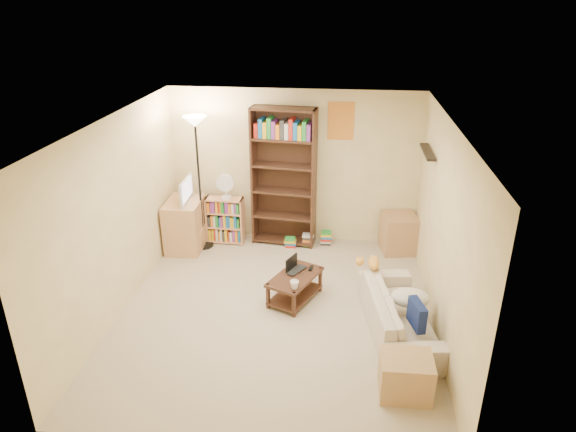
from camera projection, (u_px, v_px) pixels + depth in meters
The scene contains 19 objects.
room at pixel (275, 196), 6.08m from camera, with size 4.50×4.54×2.52m.
sofa at pixel (399, 313), 6.23m from camera, with size 0.97×1.87×0.52m, color beige.
navy_pillow at pixel (417, 315), 5.79m from camera, with size 0.34×0.10×0.31m, color #121E51.
cream_blanket at pixel (410, 298), 6.21m from camera, with size 0.48×0.34×0.20m, color beige.
tabby_cat at pixel (371, 262), 6.72m from camera, with size 0.41×0.20×0.14m.
coffee_table at pixel (295, 285), 6.89m from camera, with size 0.76×0.94×0.37m.
laptop at pixel (299, 271), 6.92m from camera, with size 0.35×0.39×0.03m, color black.
laptop_screen at pixel (291, 263), 6.94m from camera, with size 0.01×0.28×0.18m, color white.
mug at pixel (294, 285), 6.53m from camera, with size 0.15×0.15×0.11m, color white.
tv_remote at pixel (311, 268), 7.01m from camera, with size 0.05×0.15×0.02m, color black.
tv_stand at pixel (185, 225), 8.25m from camera, with size 0.54×0.76×0.81m, color tan.
television at pixel (182, 190), 8.01m from camera, with size 0.11×0.66×0.38m, color black.
tall_bookshelf at pixel (284, 175), 8.12m from camera, with size 1.04×0.44×2.25m.
short_bookshelf at pixel (225, 220), 8.44m from camera, with size 0.62×0.26×0.78m.
desk_fan at pixel (225, 186), 8.15m from camera, with size 0.28×0.16×0.42m.
floor_lamp at pixel (196, 145), 7.77m from camera, with size 0.36×0.36×2.15m.
side_table at pixel (399, 233), 8.20m from camera, with size 0.53×0.53×0.61m, color tan.
end_cabinet at pixel (406, 376), 5.27m from camera, with size 0.53×0.44×0.44m, color tan.
book_stacks at pixel (310, 240), 8.43m from camera, with size 0.78×0.31×0.24m.
Camera 1 is at (0.80, -5.60, 3.84)m, focal length 32.00 mm.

